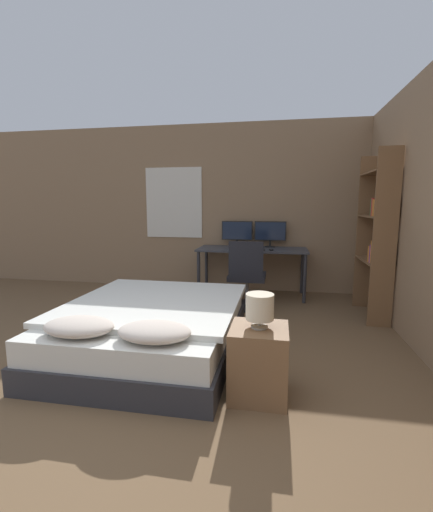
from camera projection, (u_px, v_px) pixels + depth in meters
name	position (u px, v px, depth m)	size (l,w,h in m)	color
ground_plane	(122.00, 452.00, 1.97)	(20.00, 20.00, 0.00)	brown
wall_back	(226.00, 208.00, 5.64)	(12.00, 0.08, 2.70)	#8E7051
bed	(152.00, 327.00, 3.29)	(1.62, 1.96, 0.56)	#2D2D33
nightstand	(259.00, 362.00, 2.52)	(0.42, 0.43, 0.53)	brown
bedside_lamp	(260.00, 307.00, 2.46)	(0.20, 0.20, 0.25)	gray
desk	(252.00, 254.00, 5.27)	(1.66, 0.67, 0.74)	#38383D
monitor_left	(237.00, 232.00, 5.49)	(0.49, 0.16, 0.41)	black
monitor_right	(270.00, 232.00, 5.40)	(0.49, 0.16, 0.41)	black
keyboard	(251.00, 250.00, 5.03)	(0.41, 0.13, 0.02)	black
computer_mouse	(271.00, 250.00, 4.98)	(0.07, 0.05, 0.04)	black
office_chair	(247.00, 281.00, 4.64)	(0.52, 0.52, 0.94)	black
bookshelf	(377.00, 230.00, 4.14)	(0.26, 0.85, 2.04)	brown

